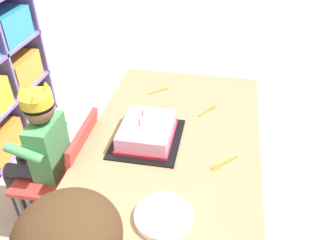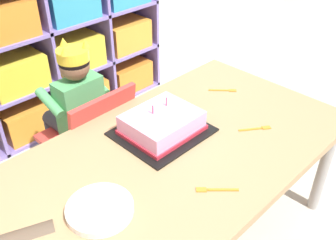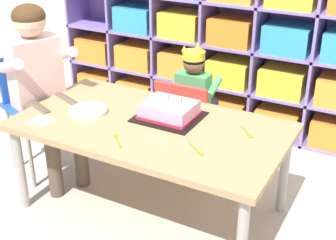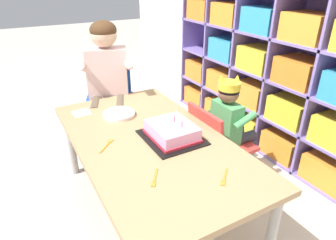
{
  "view_description": "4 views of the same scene",
  "coord_description": "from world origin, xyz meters",
  "px_view_note": "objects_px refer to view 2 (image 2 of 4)",
  "views": [
    {
      "loc": [
        -1.15,
        -0.2,
        1.54
      ],
      "look_at": [
        0.0,
        0.01,
        0.7
      ],
      "focal_mm": 36.95,
      "sensor_mm": 36.0,
      "label": 1
    },
    {
      "loc": [
        -0.81,
        -0.77,
        1.45
      ],
      "look_at": [
        0.06,
        0.09,
        0.61
      ],
      "focal_mm": 41.35,
      "sensor_mm": 36.0,
      "label": 2
    },
    {
      "loc": [
        1.16,
        -1.96,
        1.67
      ],
      "look_at": [
        0.1,
        0.01,
        0.58
      ],
      "focal_mm": 51.18,
      "sensor_mm": 36.0,
      "label": 3
    },
    {
      "loc": [
        1.32,
        -0.61,
        1.4
      ],
      "look_at": [
        0.07,
        0.08,
        0.68
      ],
      "focal_mm": 31.58,
      "sensor_mm": 36.0,
      "label": 4
    }
  ],
  "objects_px": {
    "classroom_chair_blue": "(93,134)",
    "paper_plate_stack": "(100,209)",
    "child_with_crown": "(75,101)",
    "fork_near_child_seat": "(225,90)",
    "fork_at_table_front_edge": "(214,190)",
    "fork_by_napkin": "(257,129)",
    "birthday_cake_on_tray": "(162,125)",
    "activity_table": "(174,161)"
  },
  "relations": [
    {
      "from": "classroom_chair_blue",
      "to": "birthday_cake_on_tray",
      "type": "distance_m",
      "value": 0.45
    },
    {
      "from": "activity_table",
      "to": "fork_by_napkin",
      "type": "height_order",
      "value": "fork_by_napkin"
    },
    {
      "from": "activity_table",
      "to": "fork_by_napkin",
      "type": "xyz_separation_m",
      "value": [
        0.34,
        -0.14,
        0.05
      ]
    },
    {
      "from": "birthday_cake_on_tray",
      "to": "fork_near_child_seat",
      "type": "height_order",
      "value": "birthday_cake_on_tray"
    },
    {
      "from": "child_with_crown",
      "to": "fork_at_table_front_edge",
      "type": "distance_m",
      "value": 0.86
    },
    {
      "from": "activity_table",
      "to": "birthday_cake_on_tray",
      "type": "height_order",
      "value": "birthday_cake_on_tray"
    },
    {
      "from": "paper_plate_stack",
      "to": "classroom_chair_blue",
      "type": "bearing_deg",
      "value": 57.63
    },
    {
      "from": "activity_table",
      "to": "fork_at_table_front_edge",
      "type": "relative_size",
      "value": 12.96
    },
    {
      "from": "classroom_chair_blue",
      "to": "paper_plate_stack",
      "type": "bearing_deg",
      "value": 56.52
    },
    {
      "from": "activity_table",
      "to": "classroom_chair_blue",
      "type": "xyz_separation_m",
      "value": [
        -0.02,
        0.51,
        -0.12
      ]
    },
    {
      "from": "classroom_chair_blue",
      "to": "fork_by_napkin",
      "type": "height_order",
      "value": "classroom_chair_blue"
    },
    {
      "from": "fork_near_child_seat",
      "to": "classroom_chair_blue",
      "type": "bearing_deg",
      "value": 12.3
    },
    {
      "from": "classroom_chair_blue",
      "to": "fork_near_child_seat",
      "type": "relative_size",
      "value": 5.88
    },
    {
      "from": "activity_table",
      "to": "fork_near_child_seat",
      "type": "distance_m",
      "value": 0.51
    },
    {
      "from": "fork_at_table_front_edge",
      "to": "fork_near_child_seat",
      "type": "relative_size",
      "value": 1.05
    },
    {
      "from": "activity_table",
      "to": "fork_near_child_seat",
      "type": "height_order",
      "value": "fork_near_child_seat"
    },
    {
      "from": "birthday_cake_on_tray",
      "to": "fork_at_table_front_edge",
      "type": "relative_size",
      "value": 3.09
    },
    {
      "from": "birthday_cake_on_tray",
      "to": "paper_plate_stack",
      "type": "relative_size",
      "value": 1.63
    },
    {
      "from": "paper_plate_stack",
      "to": "fork_near_child_seat",
      "type": "relative_size",
      "value": 1.98
    },
    {
      "from": "activity_table",
      "to": "classroom_chair_blue",
      "type": "distance_m",
      "value": 0.52
    },
    {
      "from": "fork_by_napkin",
      "to": "birthday_cake_on_tray",
      "type": "bearing_deg",
      "value": -6.26
    },
    {
      "from": "fork_at_table_front_edge",
      "to": "paper_plate_stack",
      "type": "bearing_deg",
      "value": -165.45
    },
    {
      "from": "child_with_crown",
      "to": "fork_by_napkin",
      "type": "distance_m",
      "value": 0.84
    },
    {
      "from": "child_with_crown",
      "to": "classroom_chair_blue",
      "type": "bearing_deg",
      "value": 89.9
    },
    {
      "from": "activity_table",
      "to": "classroom_chair_blue",
      "type": "height_order",
      "value": "classroom_chair_blue"
    },
    {
      "from": "paper_plate_stack",
      "to": "child_with_crown",
      "type": "bearing_deg",
      "value": 62.33
    },
    {
      "from": "birthday_cake_on_tray",
      "to": "fork_at_table_front_edge",
      "type": "distance_m",
      "value": 0.37
    },
    {
      "from": "birthday_cake_on_tray",
      "to": "fork_near_child_seat",
      "type": "distance_m",
      "value": 0.44
    },
    {
      "from": "fork_near_child_seat",
      "to": "child_with_crown",
      "type": "bearing_deg",
      "value": 4.94
    },
    {
      "from": "classroom_chair_blue",
      "to": "fork_by_napkin",
      "type": "bearing_deg",
      "value": 118.07
    },
    {
      "from": "activity_table",
      "to": "paper_plate_stack",
      "type": "bearing_deg",
      "value": -173.4
    },
    {
      "from": "child_with_crown",
      "to": "fork_near_child_seat",
      "type": "height_order",
      "value": "child_with_crown"
    },
    {
      "from": "activity_table",
      "to": "birthday_cake_on_tray",
      "type": "bearing_deg",
      "value": 66.66
    },
    {
      "from": "fork_at_table_front_edge",
      "to": "fork_near_child_seat",
      "type": "bearing_deg",
      "value": 80.33
    },
    {
      "from": "birthday_cake_on_tray",
      "to": "fork_by_napkin",
      "type": "height_order",
      "value": "birthday_cake_on_tray"
    },
    {
      "from": "activity_table",
      "to": "fork_by_napkin",
      "type": "bearing_deg",
      "value": -22.35
    },
    {
      "from": "classroom_chair_blue",
      "to": "fork_at_table_front_edge",
      "type": "distance_m",
      "value": 0.76
    },
    {
      "from": "child_with_crown",
      "to": "fork_near_child_seat",
      "type": "distance_m",
      "value": 0.7
    },
    {
      "from": "birthday_cake_on_tray",
      "to": "fork_near_child_seat",
      "type": "relative_size",
      "value": 3.24
    },
    {
      "from": "paper_plate_stack",
      "to": "fork_at_table_front_edge",
      "type": "height_order",
      "value": "paper_plate_stack"
    },
    {
      "from": "classroom_chair_blue",
      "to": "birthday_cake_on_tray",
      "type": "bearing_deg",
      "value": 99.66
    },
    {
      "from": "birthday_cake_on_tray",
      "to": "fork_at_table_front_edge",
      "type": "height_order",
      "value": "birthday_cake_on_tray"
    }
  ]
}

